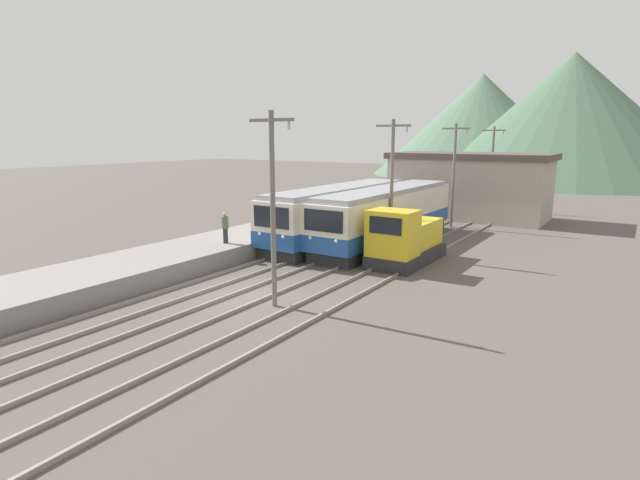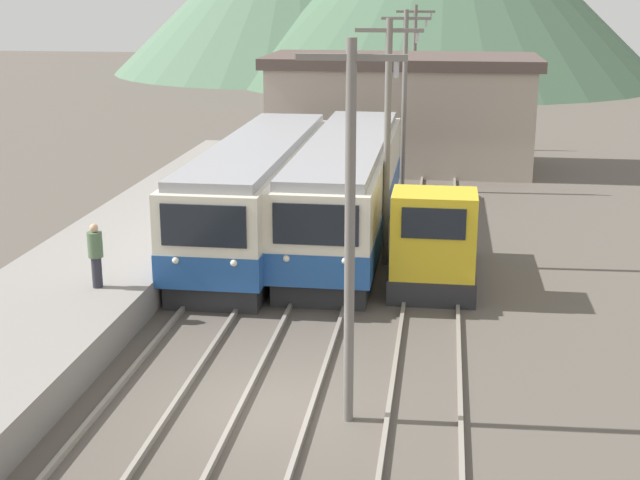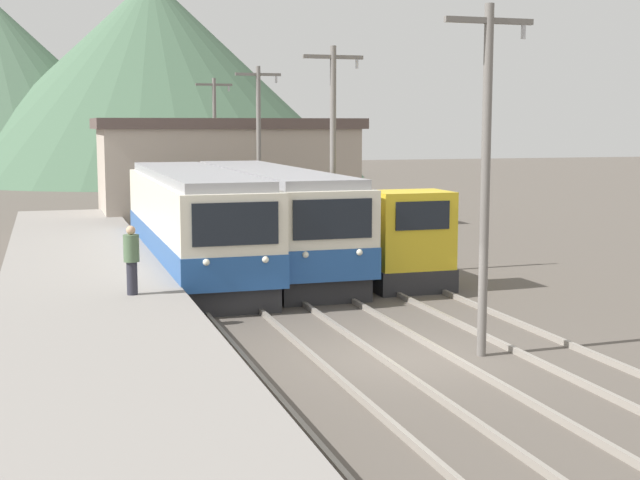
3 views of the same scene
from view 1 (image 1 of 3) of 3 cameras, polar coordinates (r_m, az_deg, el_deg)
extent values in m
plane|color=#564F47|center=(21.05, -8.36, -6.41)|extent=(200.00, 200.00, 0.00)
cube|color=gray|center=(25.37, -19.07, -2.77)|extent=(4.50, 54.00, 0.88)
cube|color=gray|center=(23.28, -14.54, -4.72)|extent=(0.10, 60.00, 0.14)
cube|color=gray|center=(22.27, -12.02, -5.34)|extent=(0.10, 60.00, 0.14)
cube|color=gray|center=(21.37, -9.42, -5.97)|extent=(0.10, 60.00, 0.14)
cube|color=gray|center=(20.46, -6.42, -6.68)|extent=(0.10, 60.00, 0.14)
cube|color=gray|center=(19.55, -2.85, -7.50)|extent=(0.10, 60.00, 0.14)
cube|color=gray|center=(18.79, 0.75, -8.30)|extent=(0.10, 60.00, 0.14)
cube|color=#28282B|center=(31.75, 2.23, 0.50)|extent=(2.58, 13.17, 0.70)
cube|color=silver|center=(31.48, 2.25, 3.36)|extent=(2.80, 13.72, 2.51)
cube|color=#235199|center=(31.60, 2.24, 1.93)|extent=(2.84, 13.76, 0.90)
cube|color=black|center=(25.80, -5.63, 2.61)|extent=(2.24, 0.06, 1.10)
sphere|color=silver|center=(26.43, -6.91, 0.70)|extent=(0.18, 0.18, 0.18)
sphere|color=silver|center=(25.49, -4.25, 0.35)|extent=(0.18, 0.18, 0.18)
cube|color=#939399|center=(31.31, 2.27, 5.89)|extent=(2.46, 13.17, 0.28)
cube|color=#28282B|center=(31.29, 7.54, 0.24)|extent=(2.58, 13.85, 0.70)
cube|color=silver|center=(31.02, 7.62, 3.11)|extent=(2.80, 14.42, 2.47)
cube|color=#235199|center=(31.14, 7.58, 1.68)|extent=(2.84, 14.46, 0.89)
cube|color=black|center=(24.67, 0.35, 2.20)|extent=(2.24, 0.06, 1.09)
sphere|color=silver|center=(25.25, -1.13, 0.25)|extent=(0.18, 0.18, 0.18)
sphere|color=silver|center=(24.44, 1.86, -0.14)|extent=(0.18, 0.18, 0.18)
cube|color=#939399|center=(30.84, 7.69, 5.64)|extent=(2.46, 13.85, 0.28)
cube|color=#28282B|center=(26.79, 9.90, -1.76)|extent=(2.40, 5.44, 0.70)
cube|color=gold|center=(24.83, 8.32, 0.77)|extent=(2.28, 1.74, 2.30)
cube|color=black|center=(23.94, 7.46, 1.63)|extent=(1.68, 0.04, 0.83)
cube|color=gold|center=(27.36, 10.70, 0.74)|extent=(1.92, 3.60, 1.40)
cylinder|color=black|center=(27.20, 10.77, 2.71)|extent=(0.16, 0.16, 0.50)
cylinder|color=slate|center=(18.91, -5.40, 3.22)|extent=(0.20, 0.20, 7.45)
cube|color=slate|center=(18.72, -5.61, 13.49)|extent=(2.00, 0.12, 0.12)
cylinder|color=#B2B2B7|center=(18.23, -3.58, 12.95)|extent=(0.10, 0.10, 0.30)
cylinder|color=slate|center=(27.81, 8.17, 5.84)|extent=(0.20, 0.20, 7.45)
cube|color=slate|center=(27.68, 8.38, 12.81)|extent=(2.00, 0.12, 0.12)
cylinder|color=#B2B2B7|center=(27.35, 9.92, 12.36)|extent=(0.10, 0.10, 0.30)
cylinder|color=slate|center=(37.52, 15.01, 7.04)|extent=(0.20, 0.20, 7.45)
cube|color=slate|center=(37.43, 15.28, 12.19)|extent=(2.00, 0.12, 0.12)
cylinder|color=#B2B2B7|center=(37.18, 16.46, 11.82)|extent=(0.10, 0.10, 0.30)
cylinder|color=slate|center=(47.55, 19.01, 7.69)|extent=(0.20, 0.20, 7.45)
cube|color=slate|center=(47.48, 19.29, 11.75)|extent=(2.00, 0.12, 0.12)
cylinder|color=#B2B2B7|center=(47.28, 20.23, 11.45)|extent=(0.10, 0.10, 0.30)
cylinder|color=#282833|center=(27.31, -10.75, 0.48)|extent=(0.26, 0.26, 0.81)
cylinder|color=#4C6647|center=(27.18, -10.80, 1.99)|extent=(0.38, 0.38, 0.65)
sphere|color=tan|center=(27.11, -10.84, 2.90)|extent=(0.22, 0.22, 0.22)
cube|color=#AD9E8E|center=(42.86, 16.69, 5.66)|extent=(12.00, 6.00, 4.75)
cube|color=#51423D|center=(42.69, 16.90, 9.17)|extent=(12.60, 6.30, 0.50)
cone|color=#517056|center=(94.11, 17.88, 12.40)|extent=(36.84, 36.84, 17.27)
cone|color=#47664C|center=(84.95, 26.66, 12.38)|extent=(40.25, 40.25, 18.72)
camera|label=2|loc=(10.23, -67.14, 15.01)|focal=50.00mm
camera|label=3|loc=(20.71, -63.03, 1.12)|focal=50.00mm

